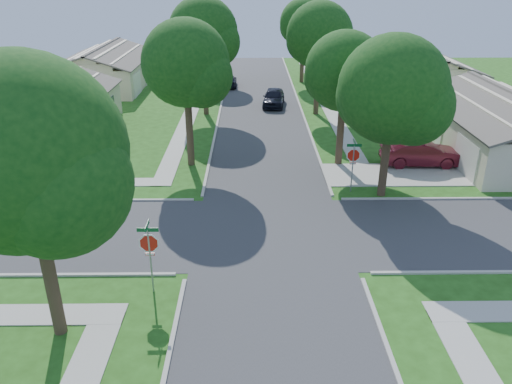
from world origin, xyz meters
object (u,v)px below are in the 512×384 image
object	(u,v)px
tree_w_far	(215,30)
car_driveway	(421,153)
stop_sign_sw	(149,246)
tree_e_mid	(320,38)
tree_w_near	(187,67)
car_curb_east	(274,97)
tree_ne_corner	(393,95)
car_curb_west	(229,81)
tree_e_near	(345,75)
tree_w_mid	(204,35)
tree_sw_corner	(29,162)
house_nw_near	(45,116)
tree_e_far	(304,25)
stop_sign_ne	(353,157)
house_ne_far	(420,77)
house_ne_near	(503,131)
house_nw_far	(106,72)

from	to	relation	value
tree_w_far	car_driveway	world-z (taller)	tree_w_far
stop_sign_sw	tree_e_mid	distance (m)	27.71
tree_w_near	car_curb_east	size ratio (longest dim) A/B	1.97
tree_ne_corner	car_curb_west	distance (m)	29.64
tree_e_near	tree_w_mid	bearing A→B (deg)	128.05
tree_sw_corner	car_curb_east	distance (m)	32.42
tree_sw_corner	car_driveway	world-z (taller)	tree_sw_corner
tree_e_mid	house_nw_near	xyz separation A→B (m)	(-20.75, -6.01, -4.74)
tree_e_far	tree_w_mid	distance (m)	16.05
tree_e_near	tree_sw_corner	bearing A→B (deg)	-127.30
tree_w_near	tree_ne_corner	xyz separation A→B (m)	(11.00, -4.80, -0.52)
stop_sign_sw	tree_e_mid	bearing A→B (deg)	69.80
stop_sign_ne	tree_ne_corner	world-z (taller)	tree_ne_corner
stop_sign_sw	tree_w_mid	bearing A→B (deg)	89.87
house_ne_far	car_driveway	bearing A→B (deg)	-106.86
tree_e_far	car_curb_east	world-z (taller)	tree_e_far
house_ne_far	tree_w_mid	bearing A→B (deg)	-158.83
stop_sign_ne	tree_w_far	world-z (taller)	tree_w_far
tree_sw_corner	house_ne_near	size ratio (longest dim) A/B	0.70
stop_sign_sw	stop_sign_ne	xyz separation A→B (m)	(9.40, 9.40, 0.00)
tree_w_mid	car_curb_west	xyz separation A→B (m)	(1.44, 10.81, -5.89)
tree_w_mid	tree_ne_corner	xyz separation A→B (m)	(11.00, -16.80, -0.90)
tree_w_mid	house_ne_near	distance (m)	23.46
house_nw_near	car_driveway	world-z (taller)	house_nw_near
tree_e_far	car_driveway	world-z (taller)	tree_e_far
stop_sign_ne	car_driveway	distance (m)	6.63
tree_e_mid	tree_w_far	distance (m)	16.06
house_nw_far	car_driveway	xyz separation A→B (m)	(25.83, -23.30, -0.70)
tree_ne_corner	car_curb_east	distance (m)	20.80
stop_sign_sw	car_curb_east	size ratio (longest dim) A/B	0.66
tree_sw_corner	house_nw_near	distance (m)	24.07
car_curb_west	stop_sign_sw	bearing A→B (deg)	86.14
tree_w_mid	house_nw_far	xyz separation A→B (m)	(-11.35, 10.99, -4.97)
stop_sign_ne	tree_sw_corner	bearing A→B (deg)	-136.06
house_nw_near	car_curb_east	size ratio (longest dim) A/B	2.99
stop_sign_sw	tree_sw_corner	world-z (taller)	tree_sw_corner
stop_sign_ne	tree_w_near	bearing A→B (deg)	155.26
stop_sign_sw	house_nw_near	size ratio (longest dim) A/B	0.22
tree_sw_corner	house_nw_far	bearing A→B (deg)	102.38
stop_sign_sw	tree_e_far	size ratio (longest dim) A/B	0.34
tree_w_mid	house_nw_near	world-z (taller)	tree_w_mid
stop_sign_sw	tree_w_mid	world-z (taller)	tree_w_mid
tree_e_near	tree_w_near	xyz separation A→B (m)	(-9.40, 0.00, 0.47)
tree_w_mid	car_curb_east	size ratio (longest dim) A/B	2.10
stop_sign_sw	car_curb_west	world-z (taller)	stop_sign_sw
tree_sw_corner	car_curb_west	xyz separation A→B (m)	(4.24, 38.81, -5.66)
tree_w_mid	car_driveway	xyz separation A→B (m)	(14.48, -12.31, -5.67)
tree_e_mid	tree_w_mid	size ratio (longest dim) A/B	0.96
house_nw_far	car_curb_east	xyz separation A→B (m)	(17.19, -8.23, -0.74)
stop_sign_ne	tree_sw_corner	world-z (taller)	tree_sw_corner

